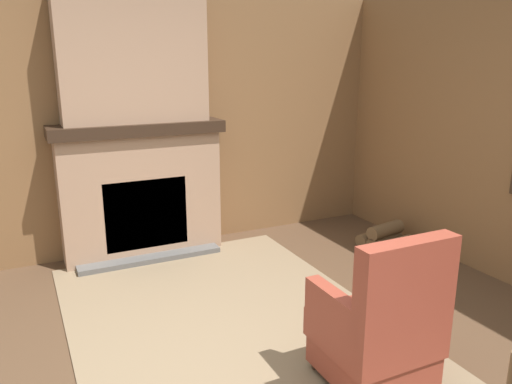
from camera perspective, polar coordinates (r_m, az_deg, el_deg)
name	(u,v)px	position (r m, az deg, el deg)	size (l,w,h in m)	color
wood_panel_wall_left	(133,125)	(5.02, -13.89, 7.45)	(0.06, 5.91, 2.53)	brown
fireplace_hearth	(142,191)	(4.93, -12.93, 0.11)	(0.54, 1.60, 1.31)	#9E7A60
chimney_breast	(133,56)	(4.79, -13.86, 14.86)	(0.29, 1.32, 1.20)	#9E7A60
area_rug	(252,350)	(3.48, -0.40, -17.65)	(3.90, 2.19, 0.01)	#7A664C
armchair	(379,330)	(3.08, 13.87, -15.04)	(0.59, 0.61, 0.98)	brown
firewood_stack	(385,238)	(5.30, 14.53, -5.16)	(0.50, 0.50, 0.26)	brown
oil_lamp_vase	(104,112)	(4.79, -17.03, 8.71)	(0.10, 0.10, 0.30)	#99B29E
storage_case	(186,113)	(4.97, -7.99, 8.94)	(0.16, 0.26, 0.13)	gray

